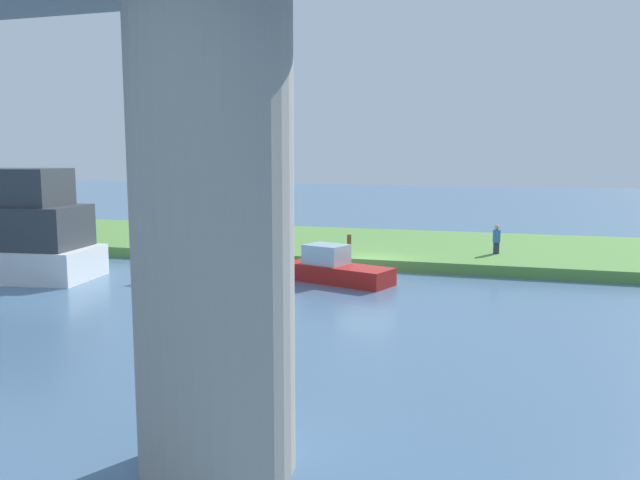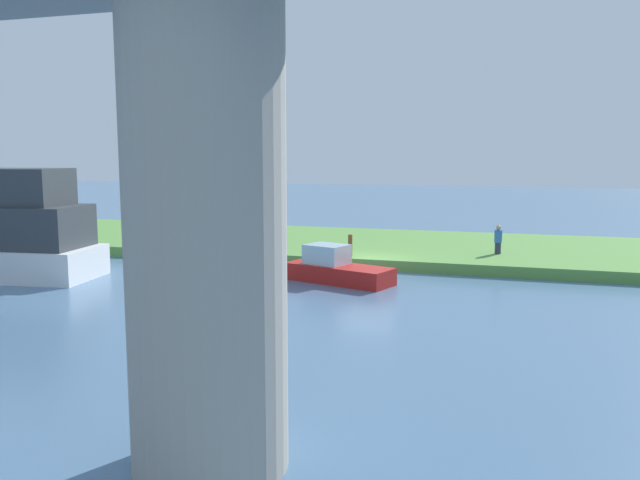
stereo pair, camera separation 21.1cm
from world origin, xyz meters
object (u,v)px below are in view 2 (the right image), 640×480
object	(u,v)px
mooring_post	(350,245)
pontoon_yellow	(336,269)
person_on_bank	(498,239)
marker_buoy	(169,313)
skiff_small	(206,265)
bridge_pylon	(206,231)

from	to	relation	value
mooring_post	pontoon_yellow	xyz separation A→B (m)	(-0.34, 3.63, -0.47)
person_on_bank	mooring_post	distance (m)	7.14
marker_buoy	pontoon_yellow	bearing A→B (deg)	-113.80
skiff_small	marker_buoy	world-z (taller)	skiff_small
bridge_pylon	mooring_post	bearing A→B (deg)	-82.23
mooring_post	skiff_small	bearing A→B (deg)	41.60
person_on_bank	mooring_post	xyz separation A→B (m)	(6.55, 2.81, -0.19)
mooring_post	pontoon_yellow	bearing A→B (deg)	95.33
person_on_bank	bridge_pylon	bearing A→B (deg)	80.06
person_on_bank	marker_buoy	distance (m)	16.99
bridge_pylon	pontoon_yellow	size ratio (longest dim) A/B	1.66
pontoon_yellow	bridge_pylon	bearing A→B (deg)	98.32
skiff_small	marker_buoy	distance (m)	7.00
person_on_bank	marker_buoy	world-z (taller)	person_on_bank
person_on_bank	skiff_small	size ratio (longest dim) A/B	0.28
mooring_post	marker_buoy	bearing A→B (deg)	75.00
bridge_pylon	skiff_small	world-z (taller)	bridge_pylon
skiff_small	pontoon_yellow	xyz separation A→B (m)	(-5.44, -0.90, -0.03)
marker_buoy	person_on_bank	bearing A→B (deg)	-124.29
person_on_bank	marker_buoy	xyz separation A→B (m)	(9.56, 14.02, -0.95)
bridge_pylon	marker_buoy	xyz separation A→B (m)	(5.65, -8.24, -3.75)
skiff_small	pontoon_yellow	distance (m)	5.52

